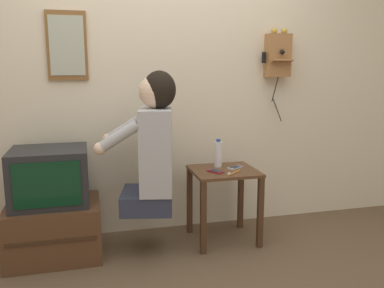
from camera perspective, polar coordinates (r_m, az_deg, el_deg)
name	(u,v)px	position (r m, az deg, el deg)	size (l,w,h in m)	color
wall_back	(158,75)	(3.29, -4.76, 9.59)	(6.80, 0.05, 2.55)	beige
side_table	(224,186)	(3.16, 4.47, -5.87)	(0.49, 0.45, 0.57)	#51331E
person	(153,144)	(2.89, -5.49, -0.02)	(0.60, 0.51, 1.00)	#2D3347
tv_stand	(55,230)	(3.12, -18.71, -11.33)	(0.64, 0.51, 0.39)	#51331E
television	(50,176)	(3.02, -19.32, -4.29)	(0.52, 0.45, 0.39)	#232326
wall_phone_antique	(278,55)	(3.52, 11.95, 12.13)	(0.24, 0.19, 0.77)	#9E6B3D
framed_picture	(67,46)	(3.21, -17.15, 13.05)	(0.29, 0.03, 0.50)	brown
cell_phone_held	(215,171)	(3.04, 3.31, -3.86)	(0.12, 0.14, 0.01)	maroon
cell_phone_spare	(235,167)	(3.17, 6.06, -3.29)	(0.14, 0.12, 0.01)	silver
water_bottle	(218,154)	(3.19, 3.70, -1.39)	(0.06, 0.06, 0.22)	silver
toothbrush	(233,173)	(3.01, 5.82, -4.06)	(0.14, 0.13, 0.02)	orange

